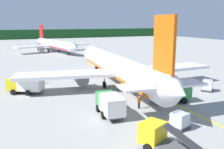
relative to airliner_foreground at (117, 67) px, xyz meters
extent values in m
cube|color=#999993|center=(-10.00, 24.18, -3.49)|extent=(240.00, 320.00, 0.20)
cube|color=#19471E|center=(-10.00, 137.65, -0.34)|extent=(216.00, 6.00, 6.10)
cylinder|color=white|center=(0.05, 0.57, 0.11)|extent=(7.18, 36.20, 3.80)
cone|color=white|center=(1.87, 19.68, 0.11)|extent=(3.82, 2.73, 3.61)
cone|color=white|center=(-1.80, -18.95, 0.51)|extent=(3.52, 3.49, 3.23)
cube|color=#192333|center=(1.66, 17.49, 0.96)|extent=(3.44, 2.69, 0.60)
cube|color=white|center=(-9.23, -0.56, -0.56)|extent=(16.63, 7.87, 0.50)
cylinder|color=slate|center=(-6.34, 0.97, -1.76)|extent=(2.49, 3.39, 2.20)
cube|color=white|center=(8.96, -2.29, -0.56)|extent=(16.05, 4.96, 0.50)
cylinder|color=slate|center=(6.41, -0.24, -1.76)|extent=(2.49, 3.39, 2.20)
cube|color=#D8590C|center=(-1.50, -15.86, 5.26)|extent=(0.77, 4.41, 6.50)
cube|color=white|center=(-1.50, -15.86, 0.51)|extent=(10.66, 4.17, 0.24)
cube|color=#D8590C|center=(0.05, 0.57, -0.94)|extent=(6.65, 32.60, 0.36)
cylinder|color=black|center=(1.35, 14.19, -2.84)|extent=(0.45, 1.13, 1.10)
cylinder|color=gray|center=(1.35, 14.19, -2.04)|extent=(0.20, 0.20, 0.50)
cylinder|color=black|center=(-2.68, -0.68, -2.84)|extent=(0.45, 1.13, 1.10)
cylinder|color=gray|center=(-2.68, -0.68, -2.04)|extent=(0.20, 0.20, 0.50)
cylinder|color=black|center=(2.50, -1.17, -2.84)|extent=(0.45, 1.13, 1.10)
cylinder|color=gray|center=(2.50, -1.17, -2.04)|extent=(0.20, 0.20, 0.50)
cylinder|color=white|center=(-0.06, 54.93, -0.46)|extent=(9.14, 30.20, 3.18)
cone|color=white|center=(3.16, 39.16, -0.46)|extent=(3.37, 2.57, 3.03)
cone|color=white|center=(-3.34, 71.02, -0.12)|extent=(3.19, 3.17, 2.71)
cube|color=#192333|center=(2.79, 40.97, 0.26)|extent=(3.05, 2.51, 0.50)
cube|color=white|center=(7.11, 58.10, -1.01)|extent=(13.73, 5.29, 0.42)
cylinder|color=slate|center=(5.17, 56.16, -2.02)|extent=(2.34, 3.00, 1.84)
cube|color=white|center=(-7.90, 55.04, -1.01)|extent=(14.00, 7.87, 0.42)
cylinder|color=slate|center=(-5.34, 54.02, -2.02)|extent=(2.34, 3.00, 1.84)
cube|color=red|center=(-2.82, 68.48, 3.86)|extent=(1.03, 3.67, 5.45)
cube|color=white|center=(-2.82, 68.48, -0.12)|extent=(9.08, 4.37, 0.20)
cube|color=red|center=(-0.06, 54.93, -1.33)|extent=(8.39, 27.21, 0.30)
cylinder|color=black|center=(2.23, 43.70, -2.93)|extent=(0.47, 0.96, 0.92)
cylinder|color=gray|center=(2.23, 43.70, -2.26)|extent=(0.17, 0.17, 0.42)
cylinder|color=black|center=(1.83, 56.60, -2.93)|extent=(0.47, 0.96, 0.92)
cylinder|color=gray|center=(1.83, 56.60, -2.26)|extent=(0.17, 0.17, 0.42)
cylinder|color=black|center=(-2.44, 55.73, -2.93)|extent=(0.47, 0.96, 0.92)
cylinder|color=gray|center=(-2.44, 55.73, -2.26)|extent=(0.17, 0.17, 0.42)
cube|color=yellow|center=(-6.65, -21.90, -1.89)|extent=(2.75, 2.55, 1.80)
cube|color=#192333|center=(-7.00, -21.13, -1.53)|extent=(1.72, 0.84, 0.94)
cube|color=#2D2D33|center=(-5.27, -24.94, -1.69)|extent=(2.55, 4.19, 1.79)
cylinder|color=black|center=(-7.53, -22.63, -2.94)|extent=(0.63, 0.94, 0.90)
cylinder|color=black|center=(-5.53, -21.72, -2.94)|extent=(0.63, 0.94, 0.90)
cylinder|color=black|center=(-4.44, -24.12, -2.94)|extent=(0.63, 0.94, 0.90)
cube|color=#338C3F|center=(4.60, -12.16, -1.89)|extent=(2.11, 2.45, 1.80)
cube|color=#192333|center=(5.44, -12.29, -1.53)|extent=(0.36, 1.84, 0.94)
cylinder|color=silver|center=(1.80, -11.73, -1.89)|extent=(3.91, 2.34, 1.80)
cube|color=#262628|center=(2.69, -11.87, -2.87)|extent=(5.84, 2.38, 0.16)
cylinder|color=black|center=(4.47, -11.03, -2.94)|extent=(0.93, 0.41, 0.90)
cylinder|color=black|center=(4.14, -13.20, -2.94)|extent=(0.93, 0.41, 0.90)
cylinder|color=black|center=(1.96, -10.64, -2.94)|extent=(0.93, 0.41, 0.90)
cylinder|color=black|center=(1.63, -12.82, -2.94)|extent=(0.93, 0.41, 0.90)
cube|color=#338C3F|center=(-6.76, -11.11, -1.89)|extent=(2.38, 2.02, 1.80)
cube|color=#192333|center=(-6.67, -10.27, -1.53)|extent=(1.85, 0.28, 0.94)
cube|color=white|center=(-7.05, -13.86, -1.77)|extent=(2.58, 3.93, 2.04)
cube|color=#262628|center=(-6.96, -12.96, -2.87)|extent=(2.12, 5.65, 0.16)
cylinder|color=black|center=(-7.88, -11.29, -2.94)|extent=(0.37, 0.92, 0.90)
cylinder|color=black|center=(-5.70, -11.53, -2.94)|extent=(0.37, 0.92, 0.90)
cylinder|color=black|center=(-8.15, -13.74, -2.94)|extent=(0.37, 0.92, 0.90)
cylinder|color=black|center=(-5.96, -13.97, -2.94)|extent=(0.37, 0.92, 0.90)
cube|color=yellow|center=(-16.93, 2.01, -1.89)|extent=(2.70, 2.82, 1.80)
cube|color=#192333|center=(-17.65, 2.46, -1.53)|extent=(1.06, 1.60, 0.94)
cube|color=white|center=(-14.64, 0.55, -1.71)|extent=(4.24, 3.80, 2.15)
cube|color=#262628|center=(-15.40, 1.03, -2.87)|extent=(5.40, 4.21, 0.16)
cylinder|color=black|center=(-17.27, 0.92, -2.94)|extent=(0.91, 0.72, 0.90)
cylinder|color=black|center=(-16.09, 2.77, -2.94)|extent=(0.91, 0.72, 0.90)
cylinder|color=black|center=(-15.23, -0.38, -2.94)|extent=(0.91, 0.72, 0.90)
cylinder|color=black|center=(-14.05, 1.47, -2.94)|extent=(0.91, 0.72, 0.90)
cube|color=#333338|center=(7.24, -7.99, -3.24)|extent=(2.25, 2.25, 0.30)
cube|color=#B2B7C1|center=(7.24, -7.99, -2.25)|extent=(1.97, 1.97, 1.67)
cube|color=#B2B7C1|center=(7.62, -8.30, -1.57)|extent=(1.35, 1.47, 0.54)
cube|color=#333338|center=(11.88, -9.53, -3.24)|extent=(2.35, 2.35, 0.30)
cube|color=silver|center=(11.88, -9.53, -2.31)|extent=(2.07, 2.07, 1.56)
cube|color=silver|center=(12.21, -9.92, -1.68)|extent=(1.54, 1.42, 0.55)
cube|color=#333338|center=(-1.70, -19.52, -3.24)|extent=(2.15, 2.15, 0.30)
cube|color=#B2B7C1|center=(-1.70, -19.52, -2.38)|extent=(1.90, 1.90, 1.41)
cube|color=#B2B7C1|center=(-1.85, -19.01, -1.83)|extent=(1.67, 1.04, 0.56)
cylinder|color=#191E33|center=(1.44, -6.83, -2.97)|extent=(0.14, 0.14, 0.84)
cylinder|color=#191E33|center=(1.52, -6.67, -2.97)|extent=(0.14, 0.14, 0.84)
cube|color=orange|center=(1.48, -6.75, -2.23)|extent=(0.40, 0.49, 0.63)
cube|color=silver|center=(1.48, -6.75, -2.20)|extent=(0.41, 0.51, 0.06)
sphere|color=tan|center=(1.48, -6.75, -1.80)|extent=(0.23, 0.23, 0.23)
cylinder|color=orange|center=(1.36, -6.99, -2.20)|extent=(0.09, 0.09, 0.60)
cylinder|color=orange|center=(1.61, -6.51, -2.20)|extent=(0.09, 0.09, 0.60)
cylinder|color=#191E33|center=(-2.60, -12.34, -2.98)|extent=(0.14, 0.14, 0.83)
cylinder|color=#191E33|center=(-2.43, -12.30, -2.98)|extent=(0.14, 0.14, 0.83)
cube|color=orange|center=(-2.52, -12.32, -2.25)|extent=(0.48, 0.31, 0.62)
cube|color=silver|center=(-2.52, -12.32, -2.22)|extent=(0.49, 0.33, 0.06)
sphere|color=tan|center=(-2.52, -12.32, -1.83)|extent=(0.22, 0.22, 0.22)
cylinder|color=orange|center=(-2.78, -12.39, -2.22)|extent=(0.09, 0.09, 0.59)
cylinder|color=orange|center=(-2.25, -12.26, -2.22)|extent=(0.09, 0.09, 0.59)
cylinder|color=#191E33|center=(-12.53, 6.65, -2.96)|extent=(0.14, 0.14, 0.86)
cylinder|color=#191E33|center=(-12.52, 6.83, -2.96)|extent=(0.14, 0.14, 0.86)
cube|color=#CCE519|center=(-12.53, 6.74, -2.20)|extent=(0.25, 0.45, 0.65)
cube|color=silver|center=(-12.53, 6.74, -2.17)|extent=(0.26, 0.46, 0.06)
sphere|color=tan|center=(-12.53, 6.74, -1.76)|extent=(0.23, 0.23, 0.23)
cylinder|color=#CCE519|center=(-12.55, 6.47, -2.17)|extent=(0.09, 0.09, 0.62)
cylinder|color=#CCE519|center=(-12.51, 7.01, -2.17)|extent=(0.09, 0.09, 0.62)
cube|color=yellow|center=(2.85, -4.43, -3.39)|extent=(0.30, 60.00, 0.01)
camera|label=1|loc=(-18.31, -39.43, 7.72)|focal=40.15mm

